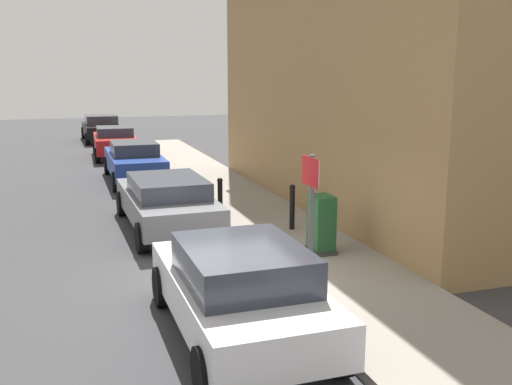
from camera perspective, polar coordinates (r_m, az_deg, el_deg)
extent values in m
plane|color=#38383A|center=(10.78, -3.20, -8.24)|extent=(80.00, 80.00, 0.00)
cube|color=gray|center=(16.82, -2.22, -0.68)|extent=(2.56, 30.00, 0.15)
cube|color=#9E7A4C|center=(17.16, 15.34, 15.42)|extent=(7.07, 13.09, 9.82)
cube|color=silver|center=(8.30, -1.72, -9.97)|extent=(1.80, 4.01, 0.58)
cube|color=#2D333D|center=(7.93, -1.31, -6.97)|extent=(1.57, 2.03, 0.51)
cylinder|color=black|center=(9.54, -9.14, -9.02)|extent=(0.23, 0.64, 0.64)
cylinder|color=black|center=(9.93, 0.45, -8.04)|extent=(0.23, 0.64, 0.64)
cylinder|color=black|center=(6.95, -4.90, -17.14)|extent=(0.23, 0.64, 0.64)
cylinder|color=black|center=(7.47, 8.03, -15.06)|extent=(0.23, 0.64, 0.64)
cube|color=slate|center=(13.99, -8.70, -1.12)|extent=(1.89, 4.51, 0.57)
cube|color=#2D333D|center=(13.67, -8.57, 0.60)|extent=(1.63, 2.33, 0.42)
cylinder|color=black|center=(15.56, -12.91, -1.06)|extent=(0.23, 0.64, 0.64)
cylinder|color=black|center=(15.83, -6.83, -0.63)|extent=(0.23, 0.64, 0.64)
cylinder|color=black|center=(12.32, -11.03, -4.33)|extent=(0.23, 0.64, 0.64)
cylinder|color=black|center=(12.66, -3.43, -3.70)|extent=(0.23, 0.64, 0.64)
cube|color=navy|center=(20.36, -11.75, 2.84)|extent=(1.65, 4.47, 0.63)
cube|color=#2D333D|center=(20.19, -11.78, 4.23)|extent=(1.45, 1.90, 0.43)
cylinder|color=black|center=(22.00, -14.24, 2.54)|extent=(0.22, 0.64, 0.64)
cylinder|color=black|center=(22.16, -10.24, 2.78)|extent=(0.22, 0.64, 0.64)
cylinder|color=black|center=(18.68, -13.47, 1.01)|extent=(0.22, 0.64, 0.64)
cylinder|color=black|center=(18.87, -8.77, 1.30)|extent=(0.22, 0.64, 0.64)
cube|color=maroon|center=(26.25, -13.55, 4.70)|extent=(1.80, 4.01, 0.63)
cube|color=#2D333D|center=(26.16, -13.60, 5.78)|extent=(1.54, 1.84, 0.41)
cylinder|color=black|center=(27.68, -15.35, 4.29)|extent=(0.24, 0.65, 0.64)
cylinder|color=black|center=(27.76, -12.05, 4.47)|extent=(0.24, 0.65, 0.64)
cylinder|color=black|center=(24.84, -15.16, 3.50)|extent=(0.24, 0.65, 0.64)
cylinder|color=black|center=(24.93, -11.49, 3.70)|extent=(0.24, 0.65, 0.64)
cube|color=black|center=(32.78, -14.79, 5.93)|extent=(1.89, 4.34, 0.59)
cube|color=#2D333D|center=(32.61, -14.82, 6.83)|extent=(1.63, 1.88, 0.50)
cylinder|color=black|center=(34.34, -16.42, 5.58)|extent=(0.23, 0.64, 0.64)
cylinder|color=black|center=(34.48, -13.58, 5.75)|extent=(0.23, 0.64, 0.64)
cylinder|color=black|center=(31.16, -16.07, 5.03)|extent=(0.23, 0.64, 0.64)
cylinder|color=black|center=(31.30, -12.95, 5.21)|extent=(0.23, 0.64, 0.64)
cube|color=#1E4C28|center=(11.62, 6.38, -3.07)|extent=(0.40, 0.55, 1.15)
cube|color=#333333|center=(11.77, 6.32, -5.59)|extent=(0.46, 0.61, 0.08)
cylinder|color=black|center=(13.29, 3.53, -1.59)|extent=(0.12, 0.12, 0.95)
sphere|color=black|center=(13.19, 3.56, 0.50)|extent=(0.14, 0.14, 0.14)
cylinder|color=black|center=(14.13, -3.50, -0.79)|extent=(0.12, 0.12, 0.95)
sphere|color=black|center=(14.03, -3.53, 1.18)|extent=(0.14, 0.14, 0.14)
cylinder|color=#59595B|center=(9.03, 5.36, -3.58)|extent=(0.08, 0.08, 2.30)
cube|color=white|center=(8.83, 5.35, 2.06)|extent=(0.03, 0.56, 0.40)
cube|color=red|center=(8.82, 5.26, 2.05)|extent=(0.01, 0.60, 0.44)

